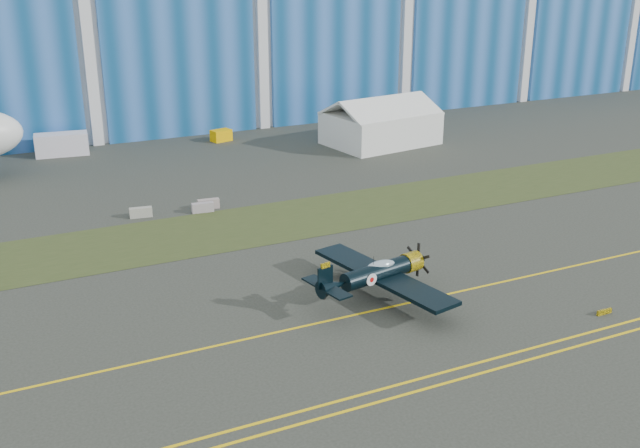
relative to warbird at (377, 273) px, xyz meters
name	(u,v)px	position (x,y,z in m)	size (l,w,h in m)	color
ground	(228,305)	(-9.61, 3.31, -1.86)	(260.00, 260.00, 0.00)	#363A33
grass_median	(174,237)	(-9.61, 17.31, -1.84)	(260.00, 10.00, 0.02)	#475128
hangar	(60,7)	(-9.61, 75.09, 13.10)	(220.00, 45.70, 30.00)	silver
taxiway_centreline	(254,337)	(-9.61, -1.69, -1.85)	(200.00, 0.20, 0.02)	yellow
edge_line_near	(320,418)	(-9.61, -11.19, -1.85)	(80.00, 0.20, 0.02)	yellow
edge_line_far	(312,408)	(-9.61, -10.19, -1.85)	(80.00, 0.20, 0.02)	yellow
guard_board_right	(604,312)	(12.39, -8.69, -1.68)	(1.20, 0.15, 0.35)	yellow
warbird	(377,273)	(0.00, 0.00, 0.00)	(12.67, 14.36, 3.72)	black
tent	(381,120)	(22.16, 38.10, 1.11)	(14.02, 11.14, 5.94)	white
shipping_container	(62,144)	(-14.27, 49.32, -0.57)	(5.95, 2.38, 2.58)	silver
tug	(221,135)	(4.74, 47.91, -1.14)	(2.45, 1.53, 1.43)	#F9B600
barrier_a	(141,212)	(-10.91, 23.63, -1.41)	(2.00, 0.60, 0.90)	#9C9D90
barrier_b	(203,208)	(-5.48, 22.53, -1.41)	(2.00, 0.60, 0.90)	#9B9298
barrier_c	(208,204)	(-4.68, 23.32, -1.41)	(2.00, 0.60, 0.90)	gray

